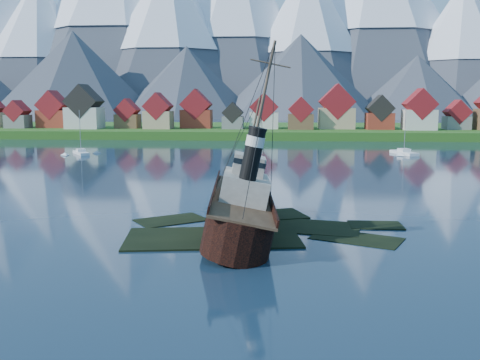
{
  "coord_description": "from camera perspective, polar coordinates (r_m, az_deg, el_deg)",
  "views": [
    {
      "loc": [
        3.78,
        -55.85,
        14.41
      ],
      "look_at": [
        -0.71,
        6.0,
        5.0
      ],
      "focal_mm": 40.0,
      "sensor_mm": 36.0,
      "label": 1
    }
  ],
  "objects": [
    {
      "name": "shore_bank",
      "position": [
        226.34,
        3.2,
        4.96
      ],
      "size": [
        600.0,
        80.0,
        3.2
      ],
      "primitive_type": "cube",
      "color": "#1F4E16",
      "rests_on": "ground"
    },
    {
      "name": "shoal",
      "position": [
        59.88,
        2.12,
        -5.64
      ],
      "size": [
        31.71,
        21.24,
        1.14
      ],
      "color": "black",
      "rests_on": "ground"
    },
    {
      "name": "tugboat_wreck",
      "position": [
        58.67,
        -0.48,
        -2.85
      ],
      "size": [
        6.34,
        27.3,
        21.63
      ],
      "rotation": [
        0.0,
        0.2,
        0.07
      ],
      "color": "black",
      "rests_on": "ground"
    },
    {
      "name": "ground",
      "position": [
        57.8,
        0.28,
        -5.81
      ],
      "size": [
        1400.0,
        1400.0,
        0.0
      ],
      "primitive_type": "plane",
      "color": "#15293C",
      "rests_on": "ground"
    },
    {
      "name": "sailboat_e",
      "position": [
        147.5,
        17.09,
        2.75
      ],
      "size": [
        5.6,
        11.14,
        12.54
      ],
      "rotation": [
        0.0,
        0.0,
        0.28
      ],
      "color": "white",
      "rests_on": "ground"
    },
    {
      "name": "seawall",
      "position": [
        188.44,
        3.0,
        4.23
      ],
      "size": [
        600.0,
        2.5,
        2.0
      ],
      "primitive_type": "cube",
      "color": "#3F3D38",
      "rests_on": "ground"
    },
    {
      "name": "sailboat_c",
      "position": [
        147.02,
        -16.59,
        2.75
      ],
      "size": [
        7.11,
        9.12,
        12.08
      ],
      "rotation": [
        0.0,
        0.0,
        0.58
      ],
      "color": "white",
      "rests_on": "ground"
    },
    {
      "name": "town",
      "position": [
        211.35,
        -5.95,
        7.11
      ],
      "size": [
        250.96,
        16.69,
        17.3
      ],
      "color": "maroon",
      "rests_on": "ground"
    },
    {
      "name": "mountains",
      "position": [
        542.33,
        3.79,
        16.55
      ],
      "size": [
        965.0,
        340.0,
        205.0
      ],
      "color": "#2D333D",
      "rests_on": "ground"
    }
  ]
}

